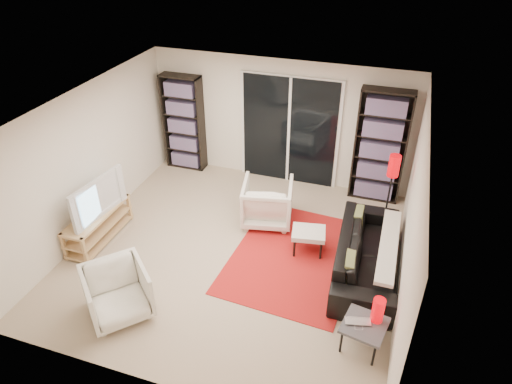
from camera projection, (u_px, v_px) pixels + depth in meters
The scene contains 20 objects.
floor at pixel (235, 252), 7.28m from camera, with size 5.00×5.00×0.00m, color #C4A88B.
wall_back at pixel (280, 122), 8.64m from camera, with size 5.00×0.02×2.40m, color white.
wall_front at pixel (147, 312), 4.64m from camera, with size 5.00×0.02×2.40m, color white.
wall_left at pixel (87, 162), 7.30m from camera, with size 0.02×5.00×2.40m, color white.
wall_right at pixel (412, 220), 5.98m from camera, with size 0.02×5.00×2.40m, color white.
ceiling at pixel (231, 111), 5.99m from camera, with size 5.00×5.00×0.02m, color white.
sliding_door at pixel (289, 131), 8.64m from camera, with size 1.92×0.08×2.16m.
bookshelf_left at pixel (184, 123), 9.14m from camera, with size 0.80×0.30×1.95m.
bookshelf_right at pixel (380, 147), 8.08m from camera, with size 0.90×0.30×2.10m.
tv_stand at pixel (99, 225), 7.44m from camera, with size 0.43×1.34×0.50m.
tv at pixel (93, 196), 7.13m from camera, with size 1.13×0.15×0.65m, color black.
rug at pixel (294, 256), 7.18m from camera, with size 1.86×2.51×0.01m, color red.
sofa at pixel (368, 254), 6.74m from camera, with size 2.24×0.87×0.65m, color black.
armchair_back at pixel (267, 202), 7.79m from camera, with size 0.83×0.85×0.77m, color silver.
armchair_front at pixel (117, 292), 6.02m from camera, with size 0.78×0.81×0.73m, color silver.
ottoman at pixel (309, 234), 7.11m from camera, with size 0.58×0.50×0.40m.
side_table at pixel (364, 327), 5.54m from camera, with size 0.60×0.60×0.40m.
laptop at pixel (358, 324), 5.50m from camera, with size 0.31×0.20×0.02m, color silver.
table_lamp at pixel (378, 310), 5.49m from camera, with size 0.15×0.15×0.34m, color #C40208.
floor_lamp at pixel (393, 173), 7.33m from camera, with size 0.20×0.20×1.35m.
Camera 1 is at (2.08, -5.24, 4.72)m, focal length 32.00 mm.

